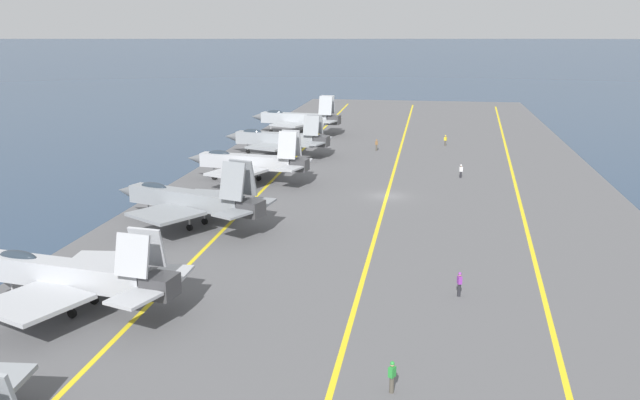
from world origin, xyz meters
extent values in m
plane|color=navy|center=(0.00, 0.00, 0.00)|extent=(2000.00, 2000.00, 0.00)
cube|color=#565659|center=(0.00, 0.00, 0.20)|extent=(198.37, 51.38, 0.40)
cube|color=yellow|center=(0.00, -14.13, 0.40)|extent=(178.29, 10.10, 0.01)
cube|color=yellow|center=(0.00, 0.00, 0.40)|extent=(178.54, 0.36, 0.01)
cube|color=yellow|center=(0.00, 14.13, 0.40)|extent=(178.52, 2.94, 0.01)
cube|color=#A8AAAF|center=(-34.09, 18.68, 2.85)|extent=(3.33, 11.97, 1.64)
cube|color=#38383A|center=(-35.10, 11.71, 2.85)|extent=(2.15, 2.17, 1.40)
ellipsoid|color=#232D38|center=(-33.57, 22.25, 3.63)|extent=(1.31, 2.98, 0.90)
cube|color=#A8AAAF|center=(-37.54, 18.78, 2.31)|extent=(6.77, 6.72, 0.28)
cube|color=#A8AAAF|center=(-30.75, 17.80, 2.31)|extent=(5.70, 5.62, 0.28)
cube|color=#A8AAAF|center=(-35.77, 13.10, 5.00)|extent=(1.15, 2.34, 2.62)
cube|color=#A8AAAF|center=(-34.06, 12.85, 5.00)|extent=(1.15, 2.34, 2.62)
cube|color=#A8AAAF|center=(-37.23, 12.50, 2.85)|extent=(3.36, 3.01, 0.20)
cube|color=#A8AAAF|center=(-32.83, 11.86, 2.85)|extent=(2.87, 2.33, 0.20)
cylinder|color=#B2B2B7|center=(-33.45, 23.04, 1.21)|extent=(0.16, 0.16, 1.62)
cylinder|color=black|center=(-33.45, 23.04, 0.70)|extent=(0.30, 0.63, 0.60)
cylinder|color=#B2B2B7|center=(-35.40, 17.66, 1.21)|extent=(0.16, 0.16, 1.62)
cylinder|color=black|center=(-35.40, 17.66, 0.70)|extent=(0.30, 0.63, 0.60)
cylinder|color=#B2B2B7|center=(-33.12, 17.33, 1.21)|extent=(0.16, 0.16, 1.62)
cylinder|color=black|center=(-33.12, 17.33, 0.70)|extent=(0.30, 0.63, 0.60)
cube|color=gray|center=(-14.58, 17.66, 2.98)|extent=(5.21, 12.02, 1.63)
cone|color=#5B5E60|center=(-12.45, 24.36, 2.98)|extent=(2.16, 2.65, 1.54)
cube|color=#38383A|center=(-16.75, 10.80, 2.98)|extent=(2.38, 2.44, 1.38)
ellipsoid|color=#232D38|center=(-13.46, 21.17, 3.75)|extent=(1.74, 3.07, 0.89)
cube|color=gray|center=(-17.86, 18.28, 2.45)|extent=(7.01, 7.08, 0.28)
cube|color=gray|center=(-11.53, 16.27, 2.45)|extent=(5.34, 5.54, 0.28)
cube|color=gray|center=(-17.17, 12.31, 5.47)|extent=(1.65, 2.48, 3.30)
cube|color=gray|center=(-15.54, 11.79, 5.47)|extent=(1.65, 2.48, 3.30)
cube|color=gray|center=(-18.71, 11.94, 2.98)|extent=(3.54, 3.33, 0.20)
cube|color=gray|center=(-14.49, 10.60, 2.98)|extent=(3.08, 2.64, 0.20)
cylinder|color=#B2B2B7|center=(-13.22, 21.94, 1.28)|extent=(0.16, 0.16, 1.77)
cylinder|color=black|center=(-13.22, 21.94, 0.70)|extent=(0.39, 0.64, 0.60)
cylinder|color=#B2B2B7|center=(-16.03, 16.84, 1.28)|extent=(0.16, 0.16, 1.77)
cylinder|color=black|center=(-16.03, 16.84, 0.70)|extent=(0.39, 0.64, 0.60)
cylinder|color=#B2B2B7|center=(-13.86, 16.15, 1.28)|extent=(0.16, 0.16, 1.77)
cylinder|color=black|center=(-13.86, 16.15, 0.70)|extent=(0.39, 0.64, 0.60)
cube|color=#A8AAAF|center=(4.01, 17.03, 2.91)|extent=(3.06, 11.46, 1.60)
cone|color=#5B5E60|center=(4.87, 23.57, 2.91)|extent=(1.79, 2.33, 1.52)
cube|color=#38383A|center=(3.13, 10.34, 2.91)|extent=(2.07, 2.06, 1.36)
ellipsoid|color=#232D38|center=(4.46, 20.45, 3.67)|extent=(1.23, 2.85, 0.88)
cube|color=#A8AAAF|center=(0.32, 17.13, 2.39)|extent=(7.13, 6.66, 0.28)
cube|color=#A8AAAF|center=(7.60, 16.18, 2.39)|extent=(6.25, 5.53, 0.28)
cube|color=#A8AAAF|center=(2.46, 11.67, 5.29)|extent=(1.23, 2.25, 3.12)
cube|color=#A8AAAF|center=(4.13, 11.45, 5.29)|extent=(1.23, 2.25, 3.12)
cube|color=#A8AAAF|center=(1.01, 11.08, 2.91)|extent=(3.32, 2.89, 0.20)
cube|color=#A8AAAF|center=(5.38, 10.51, 2.91)|extent=(2.89, 2.27, 0.20)
cylinder|color=#B2B2B7|center=(4.56, 21.21, 1.25)|extent=(0.16, 0.16, 1.71)
cylinder|color=black|center=(4.56, 21.21, 0.70)|extent=(0.30, 0.62, 0.60)
cylinder|color=#B2B2B7|center=(2.75, 16.04, 1.25)|extent=(0.16, 0.16, 1.71)
cylinder|color=black|center=(2.75, 16.04, 0.70)|extent=(0.30, 0.62, 0.60)
cylinder|color=#B2B2B7|center=(4.97, 15.75, 1.25)|extent=(0.16, 0.16, 1.71)
cylinder|color=black|center=(4.97, 15.75, 0.70)|extent=(0.30, 0.62, 0.60)
cube|color=gray|center=(21.69, 17.54, 2.77)|extent=(3.28, 11.84, 1.73)
cone|color=#5B5E60|center=(22.60, 24.28, 2.77)|extent=(1.92, 2.42, 1.64)
cube|color=#38383A|center=(20.75, 10.63, 2.77)|extent=(2.22, 2.15, 1.47)
ellipsoid|color=#232D38|center=(22.16, 21.07, 3.59)|extent=(1.32, 2.95, 0.95)
cube|color=gray|center=(18.37, 17.59, 2.21)|extent=(6.40, 6.51, 0.28)
cube|color=gray|center=(24.90, 16.70, 2.21)|extent=(5.40, 5.57, 0.28)
cube|color=gray|center=(20.02, 12.01, 5.04)|extent=(1.16, 2.31, 2.77)
cube|color=gray|center=(21.82, 11.77, 5.04)|extent=(1.16, 2.31, 2.77)
cube|color=gray|center=(18.57, 11.41, 2.77)|extent=(3.34, 2.96, 0.20)
cube|color=gray|center=(23.06, 10.80, 2.77)|extent=(2.89, 2.33, 0.20)
cylinder|color=#B2B2B7|center=(22.27, 21.85, 1.15)|extent=(0.16, 0.16, 1.51)
cylinder|color=black|center=(22.27, 21.85, 0.70)|extent=(0.30, 0.62, 0.60)
cylinder|color=#B2B2B7|center=(20.33, 16.52, 1.15)|extent=(0.16, 0.16, 1.51)
cylinder|color=black|center=(20.33, 16.52, 0.70)|extent=(0.30, 0.62, 0.60)
cylinder|color=#B2B2B7|center=(22.73, 16.20, 1.15)|extent=(0.16, 0.16, 1.51)
cylinder|color=black|center=(22.73, 16.20, 0.70)|extent=(0.30, 0.62, 0.60)
cube|color=#9EA3A8|center=(41.72, 18.77, 3.08)|extent=(3.21, 11.98, 1.75)
cone|color=#5B5E60|center=(42.58, 25.60, 3.08)|extent=(1.93, 2.43, 1.66)
cube|color=#38383A|center=(40.84, 11.77, 3.08)|extent=(2.23, 2.16, 1.49)
ellipsoid|color=#232D38|center=(42.17, 22.34, 3.91)|extent=(1.31, 2.98, 0.96)
cube|color=#9EA3A8|center=(38.26, 18.80, 2.51)|extent=(6.63, 6.63, 0.28)
cube|color=#9EA3A8|center=(45.08, 17.94, 2.51)|extent=(5.70, 5.70, 0.28)
cube|color=#9EA3A8|center=(40.09, 13.16, 5.55)|extent=(1.24, 2.35, 3.16)
cube|color=#9EA3A8|center=(41.91, 12.93, 5.55)|extent=(1.24, 2.35, 3.16)
cube|color=#9EA3A8|center=(38.65, 12.53, 3.08)|extent=(3.34, 2.97, 0.20)
cube|color=#9EA3A8|center=(43.16, 11.97, 3.08)|extent=(2.91, 2.38, 0.20)
cylinder|color=#B2B2B7|center=(42.27, 23.14, 1.30)|extent=(0.16, 0.16, 1.80)
cylinder|color=black|center=(42.27, 23.14, 0.70)|extent=(0.29, 0.62, 0.60)
cylinder|color=#B2B2B7|center=(40.36, 17.73, 1.30)|extent=(0.16, 0.16, 1.80)
cylinder|color=black|center=(40.36, 17.73, 0.70)|extent=(0.29, 0.62, 0.60)
cylinder|color=#B2B2B7|center=(42.78, 17.42, 1.30)|extent=(0.16, 0.16, 1.80)
cylinder|color=black|center=(42.78, 17.42, 0.70)|extent=(0.29, 0.62, 0.60)
cylinder|color=#4C473D|center=(27.65, 3.46, 0.83)|extent=(0.24, 0.24, 0.87)
cube|color=brown|center=(27.65, 3.46, 1.55)|extent=(0.27, 0.38, 0.56)
sphere|color=tan|center=(27.65, 3.46, 1.96)|extent=(0.22, 0.22, 0.22)
sphere|color=brown|center=(27.65, 3.46, 2.02)|extent=(0.24, 0.24, 0.24)
cylinder|color=#4C473D|center=(-41.20, -3.07, 0.85)|extent=(0.24, 0.24, 0.89)
cube|color=green|center=(-41.20, -3.07, 1.57)|extent=(0.46, 0.41, 0.55)
sphere|color=tan|center=(-41.20, -3.07, 1.97)|extent=(0.22, 0.22, 0.22)
sphere|color=green|center=(-41.20, -3.07, 2.03)|extent=(0.24, 0.24, 0.24)
cylinder|color=#232328|center=(-27.72, -6.87, 0.86)|extent=(0.24, 0.24, 0.92)
cube|color=purple|center=(-27.72, -6.87, 1.59)|extent=(0.44, 0.36, 0.53)
sphere|color=tan|center=(-27.72, -6.87, 1.98)|extent=(0.22, 0.22, 0.22)
sphere|color=purple|center=(-27.72, -6.87, 2.04)|extent=(0.24, 0.24, 0.24)
cylinder|color=#232328|center=(10.57, -8.32, 0.80)|extent=(0.24, 0.24, 0.80)
cube|color=white|center=(10.57, -8.32, 1.49)|extent=(0.38, 0.45, 0.58)
sphere|color=#9E7051|center=(10.57, -8.32, 1.91)|extent=(0.22, 0.22, 0.22)
sphere|color=white|center=(10.57, -8.32, 1.97)|extent=(0.24, 0.24, 0.24)
cylinder|color=#4C473D|center=(33.61, -6.76, 0.82)|extent=(0.24, 0.24, 0.83)
cube|color=yellow|center=(33.61, -6.76, 1.50)|extent=(0.39, 0.45, 0.54)
sphere|color=#9E7051|center=(33.61, -6.76, 1.90)|extent=(0.22, 0.22, 0.22)
sphere|color=yellow|center=(33.61, -6.76, 1.96)|extent=(0.24, 0.24, 0.24)
camera|label=1|loc=(-72.31, -4.53, 18.51)|focal=38.00mm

